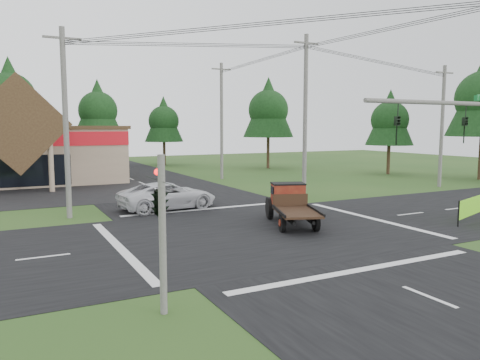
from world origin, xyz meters
TOP-DOWN VIEW (x-y plane):
  - ground at (0.00, 0.00)m, footprint 120.00×120.00m
  - road_ns at (0.00, 0.00)m, footprint 12.00×120.00m
  - road_ew at (0.00, 0.00)m, footprint 120.00×12.00m
  - traffic_signal_corner at (-7.50, -7.32)m, footprint 0.53×2.48m
  - utility_pole_nw at (-8.00, 8.00)m, footprint 2.00×0.30m
  - utility_pole_ne at (8.00, 8.00)m, footprint 2.00×0.30m
  - utility_pole_far at (22.00, 8.00)m, footprint 2.00×0.30m
  - utility_pole_n at (8.00, 22.00)m, footprint 2.00×0.30m
  - tree_row_c at (-10.00, 41.00)m, footprint 7.28×7.28m
  - tree_row_d at (0.00, 42.00)m, footprint 6.16×6.16m
  - tree_row_e at (8.00, 40.00)m, footprint 5.04×5.04m
  - tree_side_ne at (18.00, 30.00)m, footprint 6.16×6.16m
  - tree_side_e_near at (26.00, 18.00)m, footprint 5.04×5.04m
  - antique_flatbed_truck at (2.06, 0.57)m, footprint 3.63×5.52m
  - roadside_banner at (11.28, -3.02)m, footprint 3.84×1.41m
  - white_pickup at (-2.15, 8.15)m, footprint 6.38×3.50m

SIDE VIEW (x-z plane):
  - ground at x=0.00m, z-range 0.00..0.00m
  - road_ns at x=0.00m, z-range 0.00..0.02m
  - road_ew at x=0.00m, z-range 0.00..0.02m
  - roadside_banner at x=11.28m, z-range 0.00..1.37m
  - white_pickup at x=-2.15m, z-range 0.00..1.69m
  - antique_flatbed_truck at x=2.06m, z-range 0.00..2.16m
  - traffic_signal_corner at x=-7.50m, z-range 1.32..5.72m
  - utility_pole_far at x=22.00m, z-range 0.14..10.34m
  - utility_pole_nw at x=-8.00m, z-range 0.14..10.64m
  - utility_pole_n at x=8.00m, z-range 0.14..11.34m
  - utility_pole_ne at x=8.00m, z-range 0.14..11.64m
  - tree_row_e at x=8.00m, z-range 1.49..10.58m
  - tree_side_e_near at x=26.00m, z-range 1.49..10.58m
  - tree_row_d at x=0.00m, z-range 1.82..12.93m
  - tree_side_ne at x=18.00m, z-range 1.82..12.93m
  - tree_row_c at x=-10.00m, z-range 2.16..15.29m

